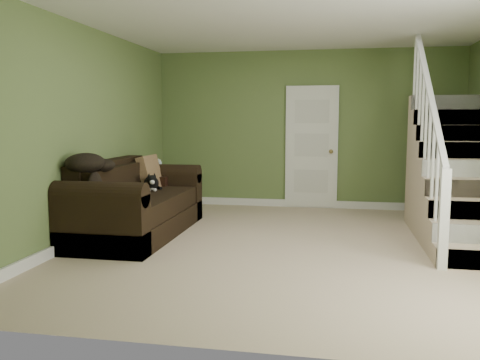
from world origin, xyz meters
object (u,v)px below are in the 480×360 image
at_px(cat, 151,183).
at_px(sofa, 135,206).
at_px(side_table, 156,196).
at_px(banana, 134,201).

bearing_deg(cat, sofa, -123.23).
xyz_separation_m(sofa, cat, (0.07, 0.40, 0.25)).
bearing_deg(cat, side_table, 81.67).
distance_m(sofa, banana, 0.69).
distance_m(cat, banana, 1.03).
relative_size(cat, banana, 3.13).
bearing_deg(banana, side_table, 68.21).
bearing_deg(banana, cat, 66.18).
distance_m(sofa, side_table, 1.14).
height_order(cat, banana, cat).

